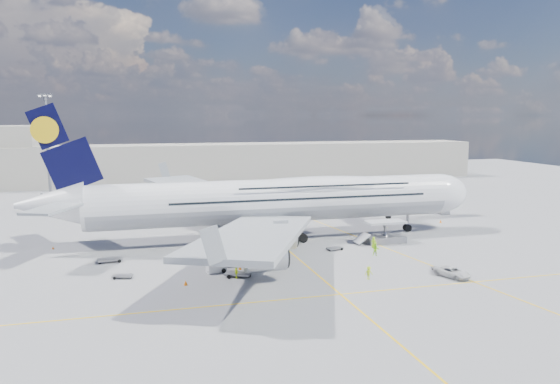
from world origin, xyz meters
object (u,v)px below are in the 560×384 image
object	(u,v)px
dolly_row_c	(238,274)
light_mast	(48,153)
cone_wing_right_outer	(186,283)
catering_truck_outer	(161,206)
cone_wing_left_inner	(201,223)
dolly_nose_near	(335,248)
crew_tug	(369,273)
crew_nose	(387,224)
crew_loader	(376,250)
cone_wing_right_inner	(240,267)
cone_tail	(53,248)
cone_wing_left_outer	(145,213)
dolly_back	(110,259)
crew_van	(374,242)
cone_nose	(441,221)
dolly_nose_far	(444,268)
dolly_row_a	(123,276)
dolly_row_b	(233,262)
jet_bridge	(403,186)
baggage_tug	(216,267)
airliner	(277,200)
crew_wing	(236,272)
catering_truck_inner	(178,211)
cargo_loader	(384,235)
service_van	(453,272)

from	to	relation	value
dolly_row_c	light_mast	bearing A→B (deg)	142.30
light_mast	cone_wing_right_outer	xyz separation A→B (m)	(22.64, -56.58, -12.91)
catering_truck_outer	cone_wing_left_inner	world-z (taller)	catering_truck_outer
dolly_nose_near	crew_tug	distance (m)	15.84
light_mast	crew_nose	distance (m)	71.22
dolly_nose_near	catering_truck_outer	world-z (taller)	catering_truck_outer
crew_loader	cone_wing_right_inner	xyz separation A→B (m)	(-21.15, -1.72, -0.71)
crew_loader	cone_tail	xyz separation A→B (m)	(-47.52, 17.57, -0.77)
crew_tug	catering_truck_outer	bearing A→B (deg)	112.18
dolly_nose_near	cone_tail	xyz separation A→B (m)	(-42.90, 12.44, -0.06)
cone_wing_left_outer	dolly_row_c	bearing A→B (deg)	-78.04
dolly_back	crew_tug	world-z (taller)	crew_tug
crew_van	crew_tug	size ratio (longest dim) A/B	1.04
cone_nose	dolly_nose_far	bearing A→B (deg)	-121.03
dolly_row_a	crew_loader	xyz separation A→B (m)	(36.71, 1.52, 0.72)
dolly_row_a	dolly_row_b	distance (m)	15.28
dolly_row_a	light_mast	bearing A→B (deg)	124.76
dolly_nose_far	cone_nose	size ratio (longest dim) A/B	5.03
dolly_back	cone_wing_left_outer	bearing A→B (deg)	74.32
jet_bridge	dolly_nose_near	size ratio (longest dim) A/B	6.58
baggage_tug	cone_wing_left_inner	bearing A→B (deg)	71.55
jet_bridge	baggage_tug	xyz separation A→B (m)	(-42.60, -27.93, -6.13)
airliner	baggage_tug	distance (m)	22.30
dolly_row_b	catering_truck_outer	distance (m)	41.78
crew_van	crew_tug	xyz separation A→B (m)	(-7.89, -15.39, -0.04)
crew_wing	crew_van	size ratio (longest dim) A/B	0.93
crew_wing	airliner	bearing A→B (deg)	-40.48
catering_truck_inner	cone_nose	world-z (taller)	catering_truck_inner
catering_truck_outer	crew_van	size ratio (longest dim) A/B	4.48
dolly_row_c	crew_van	distance (m)	25.80
catering_truck_inner	crew_nose	world-z (taller)	catering_truck_inner
light_mast	cone_wing_left_outer	bearing A→B (deg)	-13.95
jet_bridge	baggage_tug	size ratio (longest dim) A/B	6.65
cargo_loader	crew_van	size ratio (longest dim) A/B	4.71
airliner	catering_truck_inner	distance (m)	27.87
catering_truck_outer	cone_nose	size ratio (longest dim) A/B	13.29
crew_tug	airliner	bearing A→B (deg)	100.42
jet_bridge	crew_tug	bearing A→B (deg)	-123.53
baggage_tug	cone_wing_left_outer	size ratio (longest dim) A/B	4.83
cone_wing_right_inner	dolly_nose_far	bearing A→B (deg)	-16.38
crew_wing	cone_tail	size ratio (longest dim) A/B	3.47
crew_tug	cone_wing_left_inner	distance (m)	44.73
service_van	cone_wing_right_inner	size ratio (longest dim) A/B	7.76
cone_nose	crew_wing	bearing A→B (deg)	-150.57
crew_van	cone_wing_left_inner	distance (m)	35.69
dolly_nose_far	catering_truck_outer	world-z (taller)	catering_truck_outer
dolly_row_c	catering_truck_outer	xyz separation A→B (m)	(-7.23, 46.86, 1.75)
cone_tail	cone_nose	bearing A→B (deg)	2.17
catering_truck_inner	crew_nose	xyz separation A→B (m)	(37.28, -19.16, -0.95)
light_mast	crew_wing	distance (m)	63.93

